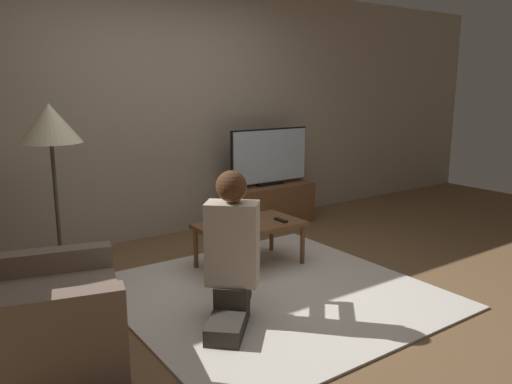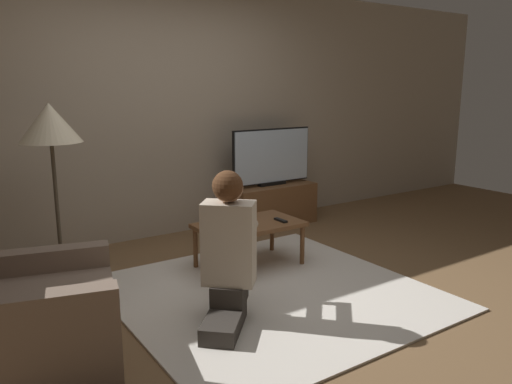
# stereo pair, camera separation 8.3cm
# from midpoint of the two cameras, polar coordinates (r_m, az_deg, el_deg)

# --- Properties ---
(ground_plane) EXTENTS (10.00, 10.00, 0.00)m
(ground_plane) POSITION_cam_midpoint_polar(r_m,az_deg,el_deg) (3.88, 1.35, -11.55)
(ground_plane) COLOR brown
(wall_back) EXTENTS (10.00, 0.06, 2.60)m
(wall_back) POSITION_cam_midpoint_polar(r_m,az_deg,el_deg) (5.24, -11.35, 9.06)
(wall_back) COLOR tan
(wall_back) RESTS_ON ground_plane
(rug) EXTENTS (2.21, 2.19, 0.02)m
(rug) POSITION_cam_midpoint_polar(r_m,az_deg,el_deg) (3.88, 1.35, -11.44)
(rug) COLOR silver
(rug) RESTS_ON ground_plane
(tv_stand) EXTENTS (1.01, 0.40, 0.46)m
(tv_stand) POSITION_cam_midpoint_polar(r_m,az_deg,el_deg) (5.66, 1.15, -1.47)
(tv_stand) COLOR brown
(tv_stand) RESTS_ON ground_plane
(tv) EXTENTS (1.01, 0.08, 0.63)m
(tv) POSITION_cam_midpoint_polar(r_m,az_deg,el_deg) (5.56, 1.15, 4.06)
(tv) COLOR black
(tv) RESTS_ON tv_stand
(coffee_table) EXTENTS (0.89, 0.53, 0.40)m
(coffee_table) POSITION_cam_midpoint_polar(r_m,az_deg,el_deg) (4.30, -1.29, -4.10)
(coffee_table) COLOR brown
(coffee_table) RESTS_ON ground_plane
(floor_lamp) EXTENTS (0.46, 0.46, 1.43)m
(floor_lamp) POSITION_cam_midpoint_polar(r_m,az_deg,el_deg) (4.08, -23.01, 6.51)
(floor_lamp) COLOR #4C4233
(floor_lamp) RESTS_ON ground_plane
(armchair) EXTENTS (1.02, 1.05, 0.87)m
(armchair) POSITION_cam_midpoint_polar(r_m,az_deg,el_deg) (3.15, -24.62, -12.92)
(armchair) COLOR #7A6656
(armchair) RESTS_ON ground_plane
(person_kneeling) EXTENTS (0.74, 0.77, 1.01)m
(person_kneeling) POSITION_cam_midpoint_polar(r_m,az_deg,el_deg) (3.28, -3.51, -6.42)
(person_kneeling) COLOR #332D28
(person_kneeling) RESTS_ON rug
(table_lamp) EXTENTS (0.18, 0.18, 0.17)m
(table_lamp) POSITION_cam_midpoint_polar(r_m,az_deg,el_deg) (4.21, -4.30, -2.43)
(table_lamp) COLOR #4C3823
(table_lamp) RESTS_ON coffee_table
(remote) EXTENTS (0.04, 0.15, 0.02)m
(remote) POSITION_cam_midpoint_polar(r_m,az_deg,el_deg) (4.34, 2.31, -3.23)
(remote) COLOR black
(remote) RESTS_ON coffee_table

